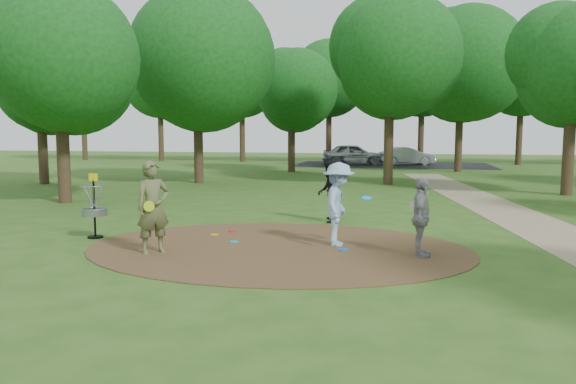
# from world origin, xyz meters

# --- Properties ---
(ground) EXTENTS (100.00, 100.00, 0.00)m
(ground) POSITION_xyz_m (0.00, 0.00, 0.00)
(ground) COLOR #2D5119
(ground) RESTS_ON ground
(dirt_clearing) EXTENTS (8.40, 8.40, 0.02)m
(dirt_clearing) POSITION_xyz_m (0.00, 0.00, 0.01)
(dirt_clearing) COLOR #47301C
(dirt_clearing) RESTS_ON ground
(footpath) EXTENTS (7.55, 39.89, 0.01)m
(footpath) POSITION_xyz_m (6.50, 2.00, 0.01)
(footpath) COLOR #8C7A5B
(footpath) RESTS_ON ground
(parking_lot) EXTENTS (14.00, 8.00, 0.01)m
(parking_lot) POSITION_xyz_m (2.00, 30.00, 0.00)
(parking_lot) COLOR black
(parking_lot) RESTS_ON ground
(player_observer_with_disc) EXTENTS (0.82, 0.83, 1.93)m
(player_observer_with_disc) POSITION_xyz_m (-2.40, -1.00, 0.97)
(player_observer_with_disc) COLOR #575E36
(player_observer_with_disc) RESTS_ON ground
(player_throwing_with_disc) EXTENTS (1.09, 1.20, 1.85)m
(player_throwing_with_disc) POSITION_xyz_m (1.27, 0.53, 0.93)
(player_throwing_with_disc) COLOR #93B0DC
(player_throwing_with_disc) RESTS_ON ground
(player_walking_with_disc) EXTENTS (0.73, 0.90, 1.74)m
(player_walking_with_disc) POSITION_xyz_m (0.67, 3.69, 0.87)
(player_walking_with_disc) COLOR black
(player_walking_with_disc) RESTS_ON ground
(player_waiting_with_disc) EXTENTS (0.46, 0.97, 1.62)m
(player_waiting_with_disc) POSITION_xyz_m (3.02, -0.25, 0.81)
(player_waiting_with_disc) COLOR gray
(player_waiting_with_disc) RESTS_ON ground
(disc_ground_cyan) EXTENTS (0.22, 0.22, 0.02)m
(disc_ground_cyan) POSITION_xyz_m (-1.08, 0.36, 0.03)
(disc_ground_cyan) COLOR #1791BD
(disc_ground_cyan) RESTS_ON dirt_clearing
(disc_ground_blue) EXTENTS (0.22, 0.22, 0.02)m
(disc_ground_blue) POSITION_xyz_m (1.45, 0.03, 0.03)
(disc_ground_blue) COLOR blue
(disc_ground_blue) RESTS_ON dirt_clearing
(disc_ground_red) EXTENTS (0.22, 0.22, 0.02)m
(disc_ground_red) POSITION_xyz_m (-1.51, 1.64, 0.03)
(disc_ground_red) COLOR red
(disc_ground_red) RESTS_ON dirt_clearing
(car_left) EXTENTS (4.79, 2.57, 1.55)m
(car_left) POSITION_xyz_m (-0.86, 29.52, 0.77)
(car_left) COLOR #93969A
(car_left) RESTS_ON ground
(car_right) EXTENTS (4.19, 2.23, 1.31)m
(car_right) POSITION_xyz_m (3.00, 30.11, 0.66)
(car_right) COLOR #9B9EA2
(car_right) RESTS_ON ground
(disc_ground_orange) EXTENTS (0.22, 0.22, 0.02)m
(disc_ground_orange) POSITION_xyz_m (-1.81, 1.12, 0.03)
(disc_ground_orange) COLOR orange
(disc_ground_orange) RESTS_ON dirt_clearing
(disc_golf_basket) EXTENTS (0.63, 0.63, 1.54)m
(disc_golf_basket) POSITION_xyz_m (-4.50, 0.30, 0.87)
(disc_golf_basket) COLOR black
(disc_golf_basket) RESTS_ON ground
(tree_ring) EXTENTS (37.14, 45.73, 9.72)m
(tree_ring) POSITION_xyz_m (1.65, 11.20, 5.33)
(tree_ring) COLOR #332316
(tree_ring) RESTS_ON ground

